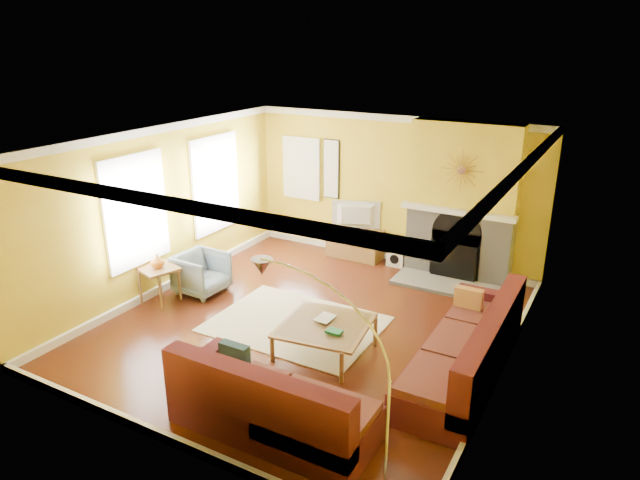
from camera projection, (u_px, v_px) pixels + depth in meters
The scene contains 27 objects.
floor at pixel (311, 325), 8.38m from camera, with size 5.50×6.00×0.02m, color #5D2613.
ceiling at pixel (309, 140), 7.46m from camera, with size 5.50×6.00×0.02m, color white.
wall_back at pixel (392, 190), 10.40m from camera, with size 5.50×0.02×2.70m, color gold.
wall_front at pixel (153, 330), 5.45m from camera, with size 5.50×0.02×2.70m, color gold.
wall_left at pixel (162, 210), 9.18m from camera, with size 0.02×6.00×2.70m, color gold.
wall_right at pixel (514, 276), 6.66m from camera, with size 0.02×6.00×2.70m, color gold.
baseboard at pixel (311, 320), 8.36m from camera, with size 5.50×6.00×0.12m, color white, non-canonical shape.
crown_molding at pixel (309, 145), 7.48m from camera, with size 5.50×6.00×0.12m, color white, non-canonical shape.
window_left_near at pixel (215, 184), 10.18m from camera, with size 0.06×1.22×1.72m, color white.
window_left_far at pixel (135, 211), 8.62m from camera, with size 0.06×1.22×1.72m, color white.
window_back at pixel (302, 168), 11.16m from camera, with size 0.82×0.06×1.22m, color white.
wall_art at pixel (331, 169), 10.85m from camera, with size 0.34×0.04×1.14m, color white.
fireplace at pixel (462, 202), 9.61m from camera, with size 1.80×0.40×2.70m, color gray, non-canonical shape.
mantel at pixel (458, 212), 9.44m from camera, with size 1.92×0.22×0.08m, color white.
hearth at pixel (446, 285), 9.60m from camera, with size 1.80×0.70×0.06m, color gray.
sunburst at pixel (461, 170), 9.21m from camera, with size 0.70×0.04×0.70m, color olive, non-canonical shape.
rug at pixel (296, 324), 8.36m from camera, with size 2.40×1.80×0.02m, color beige.
sectional_sofa at pixel (367, 341), 7.03m from camera, with size 3.00×3.88×0.90m, color #571C21, non-canonical shape.
coffee_table at pixel (325, 338), 7.54m from camera, with size 1.12×1.12×0.44m, color white, non-canonical shape.
media_console at pixel (355, 243), 10.82m from camera, with size 1.03×0.46×0.57m, color olive.
tv at pixel (356, 216), 10.64m from camera, with size 0.90×0.12×0.52m, color black.
subwoofer at pixel (398, 256), 10.50m from camera, with size 0.32×0.32×0.32m, color white.
armchair at pixel (202, 273), 9.32m from camera, with size 0.72×0.74×0.68m, color gray.
side_table at pixel (160, 285), 8.99m from camera, with size 0.53×0.53×0.59m, color olive, non-canonical shape.
vase at pixel (157, 261), 8.85m from camera, with size 0.21×0.21×0.22m, color orange.
book at pixel (318, 316), 7.63m from camera, with size 0.22×0.29×0.03m, color white.
arc_lamp at pixel (328, 384), 5.09m from camera, with size 1.36×0.36×2.13m, color silver, non-canonical shape.
Camera 1 is at (3.75, -6.45, 4.00)m, focal length 32.00 mm.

